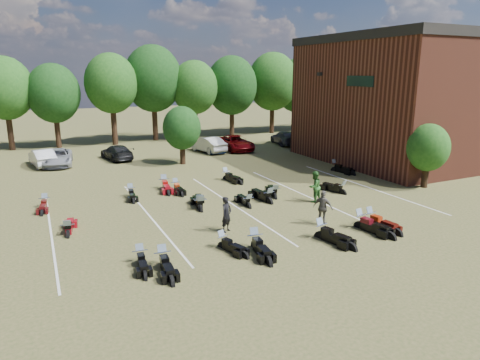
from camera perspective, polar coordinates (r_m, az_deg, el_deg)
ground at (r=24.39m, az=8.52°, el=-4.30°), size 160.00×160.00×0.00m
car_1 at (r=39.52m, az=-24.86°, el=2.74°), size 2.21×4.54×1.43m
car_2 at (r=39.19m, az=-23.18°, el=2.78°), size 2.77×5.17×1.38m
car_3 at (r=40.15m, az=-16.10°, el=3.57°), size 2.58×4.75×1.31m
car_4 at (r=42.21m, az=-3.94°, el=4.65°), size 1.96×4.18×1.38m
car_5 at (r=42.31m, az=-4.30°, el=4.75°), size 2.48×4.80×1.51m
car_6 at (r=43.22m, az=-0.57°, el=4.97°), size 2.70×5.44×1.48m
car_7 at (r=46.95m, az=6.02°, el=5.62°), size 3.00×5.34×1.46m
person_black at (r=21.06m, az=-1.81°, el=-4.60°), size 0.77×0.69×1.78m
person_green at (r=26.21m, az=9.90°, el=-0.88°), size 1.09×0.96×1.90m
person_grey at (r=22.41m, az=11.01°, el=-3.65°), size 0.92×1.14×1.81m
motorcycle_0 at (r=18.49m, az=-13.12°, el=-10.71°), size 0.84×2.07×1.12m
motorcycle_1 at (r=18.03m, az=-10.22°, el=-11.23°), size 0.88×2.29×1.25m
motorcycle_2 at (r=19.47m, az=-2.33°, el=-9.03°), size 1.19×2.11×1.12m
motorcycle_3 at (r=19.40m, az=1.97°, el=-9.11°), size 1.08×2.46×1.33m
motorcycle_4 at (r=20.86m, az=10.70°, el=-7.64°), size 1.31×2.56×1.36m
motorcycle_5 at (r=22.61m, az=15.68°, el=-6.19°), size 1.21×2.58×1.39m
motorcycle_6 at (r=23.21m, az=16.94°, el=-5.75°), size 0.99×2.43×1.32m
motorcycle_7 at (r=22.30m, az=-21.89°, el=-7.00°), size 1.04×2.24×1.20m
motorcycle_8 at (r=24.66m, az=-5.40°, el=-3.99°), size 1.43×2.50×1.33m
motorcycle_9 at (r=24.51m, az=-5.24°, el=-4.11°), size 1.11×2.41×1.29m
motorcycle_10 at (r=24.99m, az=1.15°, el=-3.68°), size 0.76×2.11×1.16m
motorcycle_11 at (r=25.86m, az=3.88°, el=-3.10°), size 1.04×2.55×1.38m
motorcycle_12 at (r=26.89m, az=4.69°, el=-2.43°), size 1.34×2.35×1.25m
motorcycle_13 at (r=28.51m, az=13.45°, el=-1.82°), size 1.24×2.36×1.26m
motorcycle_14 at (r=27.49m, az=-24.50°, el=-3.33°), size 0.93×2.11×1.14m
motorcycle_15 at (r=29.48m, az=-10.06°, el=-1.11°), size 1.04×2.45×1.32m
motorcycle_16 at (r=28.04m, az=-14.35°, el=-2.14°), size 0.84×2.10×1.14m
motorcycle_17 at (r=28.84m, az=-8.55°, el=-1.39°), size 0.75×2.10×1.15m
motorcycle_18 at (r=31.35m, az=-1.87°, el=0.02°), size 1.19×2.37×1.26m
motorcycle_20 at (r=34.91m, az=12.49°, el=1.16°), size 1.26×2.48×1.32m
brick_building at (r=45.04m, az=26.12°, el=9.84°), size 25.40×15.20×10.70m
tree_line at (r=49.59m, az=-11.74°, el=12.34°), size 56.00×6.00×9.79m
young_tree_near_building at (r=31.40m, az=23.79°, el=3.97°), size 2.80×2.80×4.16m
young_tree_midfield at (r=36.60m, az=-7.77°, el=6.88°), size 3.20×3.20×4.70m
parking_lines at (r=25.46m, az=-0.90°, el=-3.32°), size 20.10×14.00×0.01m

